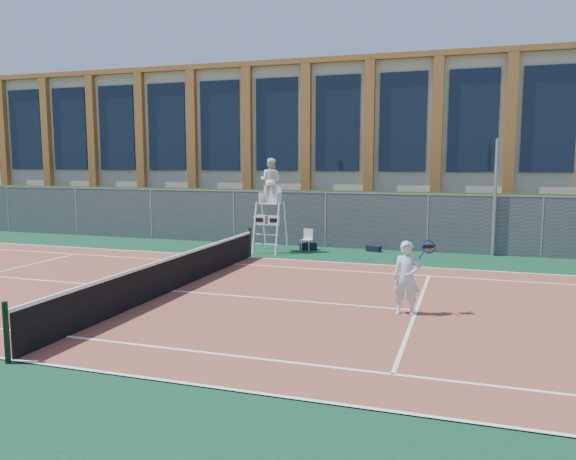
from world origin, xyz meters
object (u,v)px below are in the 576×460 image
(umpire_chair, at_px, (271,183))
(tennis_player, at_px, (407,278))
(steel_pole, at_px, (495,198))
(plastic_chair, at_px, (307,238))

(umpire_chair, xyz_separation_m, tennis_player, (5.92, -7.42, -1.77))
(tennis_player, bearing_deg, steel_pole, 76.66)
(tennis_player, bearing_deg, plastic_chair, 119.67)
(steel_pole, bearing_deg, tennis_player, -103.34)
(plastic_chair, bearing_deg, steel_pole, 7.09)
(steel_pole, height_order, umpire_chair, steel_pole)
(umpire_chair, distance_m, tennis_player, 9.65)
(umpire_chair, relative_size, tennis_player, 2.14)
(steel_pole, xyz_separation_m, tennis_player, (-2.15, -9.07, -1.27))
(plastic_chair, distance_m, tennis_player, 9.47)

